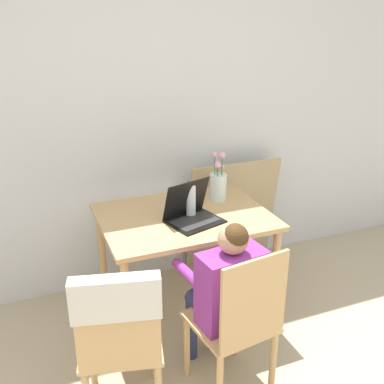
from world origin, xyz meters
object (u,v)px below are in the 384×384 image
chair_occupied (238,323)px  water_bottle (191,200)px  chair_spare (119,326)px  laptop (191,212)px  person_seated (226,286)px  flower_vase (218,184)px

chair_occupied → water_bottle: (0.02, 0.71, 0.41)m
chair_spare → laptop: bearing=-120.7°
chair_occupied → person_seated: size_ratio=0.90×
flower_vase → water_bottle: 0.32m
laptop → water_bottle: laptop is taller
person_seated → flower_vase: flower_vase is taller
flower_vase → water_bottle: size_ratio=1.44×
water_bottle → person_seated: bearing=-93.6°
chair_occupied → laptop: (-0.00, 0.65, 0.36)m
person_seated → laptop: laptop is taller
chair_occupied → chair_spare: (-0.61, 0.02, 0.15)m
person_seated → flower_vase: 0.87m
person_seated → chair_spare: bearing=2.0°
person_seated → laptop: (0.02, 0.53, 0.20)m
laptop → flower_vase: flower_vase is taller
chair_spare → flower_vase: bearing=-122.7°
chair_spare → person_seated: 0.60m
flower_vase → laptop: bearing=-140.7°
chair_spare → water_bottle: (0.63, 0.69, 0.26)m
chair_occupied → laptop: size_ratio=2.42×
chair_spare → person_seated: (0.60, 0.10, 0.01)m
flower_vase → water_bottle: (-0.27, -0.18, 0.00)m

